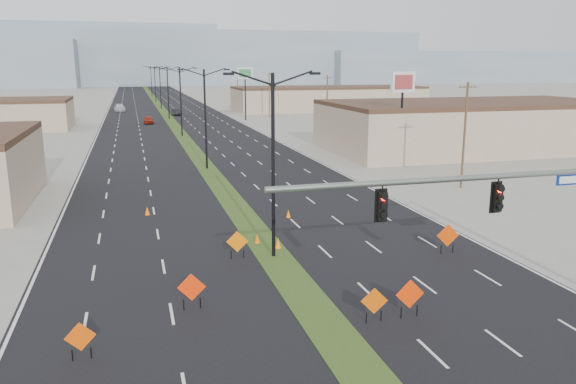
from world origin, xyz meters
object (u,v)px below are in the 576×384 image
object	(u,v)px
car_far	(120,108)
streetlight_6	(151,80)
streetlight_1	(205,116)
construction_sign_3	(374,302)
cone_1	(257,239)
pole_sign_east_far	(245,77)
car_mid	(176,112)
streetlight_3	(168,91)
car_left	(148,120)
construction_sign_2	(237,243)
cone_0	(278,243)
construction_sign_4	(410,295)
construction_sign_0	(80,338)
streetlight_0	(273,160)
construction_sign_5	(448,236)
signal_mast	(536,205)
cone_2	(288,214)
streetlight_5	(155,83)
construction_sign_1	(192,289)
streetlight_2	(181,100)
cone_3	(147,211)
pole_sign_east_near	(403,89)
streetlight_4	(160,86)

from	to	relation	value
car_far	streetlight_6	bearing A→B (deg)	76.80
streetlight_1	construction_sign_3	xyz separation A→B (m)	(2.00, -37.00, -4.54)
cone_1	pole_sign_east_far	xyz separation A→B (m)	(14.48, 75.62, 7.87)
car_mid	streetlight_6	bearing A→B (deg)	86.54
streetlight_3	car_left	distance (m)	9.98
car_left	construction_sign_2	distance (m)	76.12
streetlight_1	cone_0	distance (m)	27.24
streetlight_1	streetlight_3	bearing A→B (deg)	90.00
construction_sign_4	construction_sign_0	bearing A→B (deg)	-177.79
construction_sign_0	car_far	bearing A→B (deg)	84.18
streetlight_0	construction_sign_5	xyz separation A→B (m)	(9.53, -2.13, -4.40)
signal_mast	cone_2	size ratio (longest dim) A/B	29.31
car_mid	car_far	distance (m)	18.15
car_far	cone_1	distance (m)	104.57
signal_mast	streetlight_0	world-z (taller)	streetlight_0
streetlight_5	streetlight_0	bearing A→B (deg)	-90.00
car_mid	car_far	size ratio (longest dim) A/B	0.75
streetlight_0	construction_sign_1	size ratio (longest dim) A/B	6.10
streetlight_1	streetlight_2	size ratio (longest dim) A/B	1.00
construction_sign_0	cone_0	xyz separation A→B (m)	(9.97, 10.24, -0.52)
streetlight_3	construction_sign_0	distance (m)	93.58
construction_sign_2	construction_sign_5	distance (m)	11.77
cone_2	streetlight_5	bearing A→B (deg)	91.29
streetlight_5	construction_sign_5	size ratio (longest dim) A/B	5.83
cone_3	streetlight_5	bearing A→B (deg)	87.13
car_mid	construction_sign_4	size ratio (longest dim) A/B	2.42
car_mid	construction_sign_1	bearing A→B (deg)	-99.10
streetlight_3	car_mid	xyz separation A→B (m)	(2.00, 8.74, -4.74)
streetlight_1	cone_2	bearing A→B (deg)	-81.70
car_mid	cone_2	world-z (taller)	car_mid
car_left	car_far	bearing A→B (deg)	98.12
cone_3	streetlight_3	bearing A→B (deg)	84.94
car_far	signal_mast	bearing A→B (deg)	-85.41
construction_sign_1	cone_1	distance (m)	9.53
streetlight_1	construction_sign_3	world-z (taller)	streetlight_1
construction_sign_1	pole_sign_east_far	xyz separation A→B (m)	(19.20, 83.87, 7.20)
streetlight_3	cone_3	world-z (taller)	streetlight_3
car_mid	cone_2	distance (m)	85.13
streetlight_0	construction_sign_2	size ratio (longest dim) A/B	6.35
construction_sign_0	construction_sign_2	distance (m)	11.80
streetlight_1	streetlight_5	size ratio (longest dim) A/B	1.00
construction_sign_0	construction_sign_1	size ratio (longest dim) A/B	0.89
streetlight_6	pole_sign_east_far	bearing A→B (deg)	-81.08
streetlight_1	cone_3	world-z (taller)	streetlight_1
car_left	pole_sign_east_near	xyz separation A→B (m)	(24.40, -51.19, 7.27)
streetlight_6	signal_mast	bearing A→B (deg)	-87.25
streetlight_2	car_left	xyz separation A→B (m)	(-4.20, 20.29, -4.73)
streetlight_0	construction_sign_4	xyz separation A→B (m)	(3.61, -9.00, -4.42)
streetlight_2	cone_3	world-z (taller)	streetlight_2
streetlight_4	car_mid	bearing A→B (deg)	-84.07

